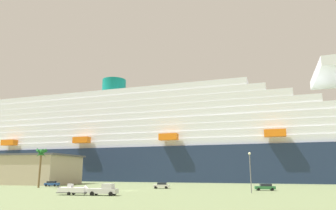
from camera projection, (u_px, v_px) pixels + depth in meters
ground_plane at (159, 185)px, 103.68m from camera, size 600.00×600.00×0.00m
cruise_ship at (179, 144)px, 149.23m from camera, size 292.16×64.54×63.05m
terminal_building at (17, 169)px, 115.10m from camera, size 44.52×22.87×10.46m
pickup_truck at (104, 190)px, 59.85m from camera, size 5.64×2.38×2.20m
small_boat_on_trailer at (76, 190)px, 60.94m from camera, size 7.75×2.18×2.15m
palm_tree at (41, 157)px, 89.37m from camera, size 3.69×3.52×11.04m
street_lamp at (250, 167)px, 67.45m from camera, size 0.56×0.56×8.64m
parked_car_blue_suv at (52, 184)px, 96.06m from camera, size 4.40×2.37×1.58m
parked_car_white_van at (161, 185)px, 84.04m from camera, size 4.46×2.47×1.58m
parked_car_green_wagon at (265, 187)px, 75.33m from camera, size 4.93×2.36×1.58m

